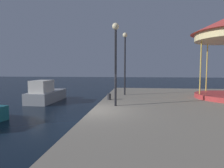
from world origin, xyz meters
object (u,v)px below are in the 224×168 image
Objects in this scene: motorboat_grey at (46,94)px; bollard_south at (109,97)px; lamp_post_mid_promenade at (116,50)px; lamp_post_far_end at (125,53)px.

motorboat_grey is 6.71m from bollard_south.
bollard_south is (-0.62, 2.00, -2.79)m from lamp_post_mid_promenade.
motorboat_grey is 11.20× the size of bollard_south.
motorboat_grey is 0.95× the size of lamp_post_far_end.
lamp_post_mid_promenade is at bearing -93.40° from lamp_post_far_end.
lamp_post_far_end reaches higher than bollard_south.
lamp_post_mid_promenade is 0.93× the size of lamp_post_far_end.
bollard_south is (5.89, -3.20, 0.31)m from motorboat_grey.
lamp_post_mid_promenade is at bearing -38.63° from motorboat_grey.
motorboat_grey is 1.02× the size of lamp_post_mid_promenade.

